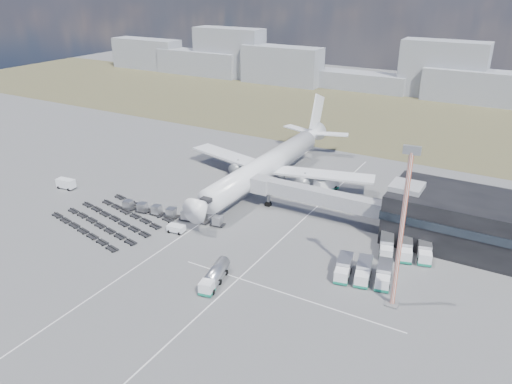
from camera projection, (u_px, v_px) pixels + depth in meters
The scene contains 16 objects.
ground at pixel (192, 237), 99.92m from camera, with size 420.00×420.00×0.00m, color #565659.
grass_strip at pixel (368, 115), 187.35m from camera, with size 420.00×90.00×0.01m, color brown.
lane_markings at pixel (241, 242), 97.83m from camera, with size 47.12×110.00×0.01m.
terminal at pixel (468, 220), 95.02m from camera, with size 30.40×16.40×11.00m.
jet_bridge at pixel (308, 194), 106.86m from camera, with size 30.30×3.80×7.05m.
airliner at pixel (269, 164), 123.54m from camera, with size 51.59×64.53×17.62m.
skyline at pixel (367, 72), 222.07m from camera, with size 302.70×24.10×24.20m.
fuel_tanker at pixel (215, 276), 84.38m from camera, with size 4.11×9.27×2.91m.
pushback_tug at pixel (176, 229), 101.49m from camera, with size 3.49×1.96×1.55m, color white.
utility_van at pixel (66, 184), 122.23m from camera, with size 4.60×2.08×2.43m, color white.
catering_truck at pixel (326, 185), 120.94m from camera, with size 4.96×6.74×2.87m.
service_trucks_near at pixel (363, 271), 85.59m from camera, with size 10.42×8.67×2.80m.
service_trucks_far at pixel (405, 248), 92.74m from camera, with size 10.68×9.10×2.79m.
uld_row at pixel (171, 213), 107.53m from camera, with size 24.98×5.57×1.94m.
baggage_dollies at pixel (113, 219), 106.64m from camera, with size 26.13×20.67×0.64m.
floodlight_mast at pixel (401, 231), 74.08m from camera, with size 2.51×2.05×26.53m.
Camera 1 is at (55.02, -69.90, 48.12)m, focal length 35.00 mm.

